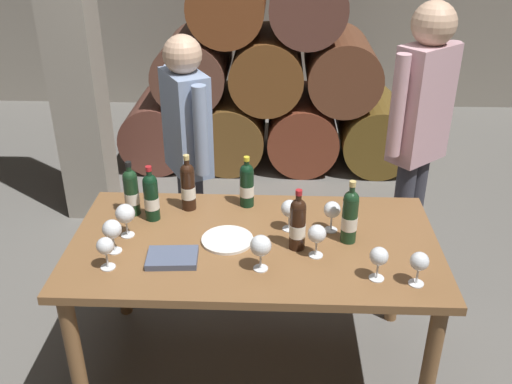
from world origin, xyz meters
The scene contains 23 objects.
ground_plane centered at (0.00, 0.00, 0.00)m, with size 14.00×14.00×0.00m, color #66635E.
barrel_stack centered at (0.00, 2.60, 0.72)m, with size 2.49×0.90×1.69m.
stone_pillar centered at (-1.30, 1.60, 1.30)m, with size 0.32×0.32×2.60m, color gray.
dining_table centered at (0.00, 0.00, 0.67)m, with size 1.70×0.90×0.76m.
wine_bottle_0 centered at (-0.51, 0.18, 0.88)m, with size 0.07×0.07×0.28m.
wine_bottle_1 centered at (-0.05, 0.34, 0.88)m, with size 0.07×0.07×0.27m.
wine_bottle_2 centered at (-0.34, 0.29, 0.89)m, with size 0.07×0.07×0.30m.
wine_bottle_3 centered at (-0.62, 0.23, 0.88)m, with size 0.07×0.07×0.28m.
wine_bottle_4 centered at (0.20, -0.05, 0.89)m, with size 0.07×0.07×0.29m.
wine_bottle_5 centered at (0.43, 0.02, 0.89)m, with size 0.07×0.07×0.31m.
wine_glass_0 centered at (0.16, 0.11, 0.87)m, with size 0.08×0.08×0.16m.
wine_glass_1 centered at (0.52, -0.27, 0.87)m, with size 0.08×0.08×0.15m.
wine_glass_2 centered at (-0.62, -0.11, 0.87)m, with size 0.09×0.09×0.16m.
wine_glass_3 centered at (0.36, 0.11, 0.87)m, with size 0.08×0.08×0.15m.
wine_glass_4 centered at (-0.62, -0.24, 0.87)m, with size 0.07×0.07×0.15m.
wine_glass_5 centered at (0.04, -0.22, 0.88)m, with size 0.09×0.09×0.16m.
wine_glass_6 centered at (0.28, -0.11, 0.87)m, with size 0.08×0.08×0.16m.
wine_glass_7 centered at (-0.60, 0.02, 0.88)m, with size 0.09×0.09×0.16m.
wine_glass_8 centered at (0.68, -0.30, 0.87)m, with size 0.08×0.08×0.15m.
tasting_notebook centered at (-0.35, -0.17, 0.77)m, with size 0.22×0.16×0.03m, color #4C5670.
serving_plate centered at (-0.12, -0.01, 0.77)m, with size 0.24×0.24×0.01m, color white.
sommelier_presenting centered at (0.88, 0.75, 1.04)m, with size 0.40×0.35×1.72m.
taster_seated_left centered at (-0.40, 0.72, 0.92)m, with size 0.31×0.44×1.54m.
Camera 1 is at (0.10, -2.25, 2.21)m, focal length 40.42 mm.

